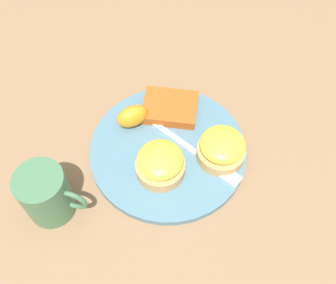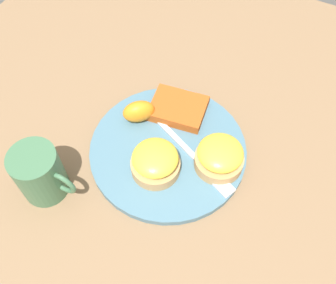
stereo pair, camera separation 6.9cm
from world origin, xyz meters
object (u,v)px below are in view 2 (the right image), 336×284
Objects in this scene: sandwich_benedict_left at (157,162)px; sandwich_benedict_right at (220,157)px; hashbrown_patty at (178,108)px; fork at (198,161)px; orange_wedge at (139,111)px; cup at (40,174)px.

sandwich_benedict_right is at bearing 32.14° from sandwich_benedict_left.
hashbrown_patty is 0.56× the size of fork.
sandwich_benedict_left and sandwich_benedict_right have the same top height.
fork is (0.06, 0.05, -0.02)m from sandwich_benedict_left.
orange_wedge is (-0.17, 0.03, -0.00)m from sandwich_benedict_right.
hashbrown_patty is at bearing 38.94° from orange_wedge.
sandwich_benedict_right is 0.47× the size of fork.
sandwich_benedict_left is 0.77× the size of cup.
hashbrown_patty is at bearing 60.45° from cup.
cup is at bearing -111.87° from orange_wedge.
sandwich_benedict_right is 0.04m from fork.
hashbrown_patty is 0.08m from orange_wedge.
cup is (-0.08, -0.19, 0.01)m from orange_wedge.
fork is at bearing 38.85° from sandwich_benedict_left.
cup is at bearing -119.55° from hashbrown_patty.
orange_wedge is (-0.06, -0.05, 0.01)m from hashbrown_patty.
cup is at bearing -144.32° from fork.
sandwich_benedict_left is at bearing -80.46° from hashbrown_patty.
sandwich_benedict_left is at bearing -141.15° from fork.
cup is (-0.22, -0.16, 0.03)m from fork.
fork is 0.27m from cup.
sandwich_benedict_right is at bearing 17.84° from fork.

